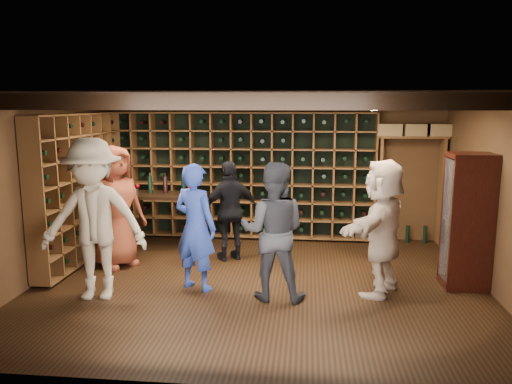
# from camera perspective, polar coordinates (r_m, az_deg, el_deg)

# --- Properties ---
(ground) EXTENTS (6.00, 6.00, 0.00)m
(ground) POSITION_cam_1_polar(r_m,az_deg,el_deg) (6.85, 0.31, -10.46)
(ground) COLOR black
(ground) RESTS_ON ground
(room_shell) EXTENTS (6.00, 6.00, 6.00)m
(room_shell) POSITION_cam_1_polar(r_m,az_deg,el_deg) (6.47, 0.38, 10.21)
(room_shell) COLOR #4D301A
(room_shell) RESTS_ON ground
(wine_rack_back) EXTENTS (4.65, 0.30, 2.20)m
(wine_rack_back) POSITION_cam_1_polar(r_m,az_deg,el_deg) (8.89, -1.60, 1.93)
(wine_rack_back) COLOR brown
(wine_rack_back) RESTS_ON ground
(wine_rack_left) EXTENTS (0.30, 2.65, 2.20)m
(wine_rack_left) POSITION_cam_1_polar(r_m,az_deg,el_deg) (8.10, -19.44, 0.57)
(wine_rack_left) COLOR brown
(wine_rack_left) RESTS_ON ground
(crate_shelf) EXTENTS (1.20, 0.32, 2.07)m
(crate_shelf) POSITION_cam_1_polar(r_m,az_deg,el_deg) (8.93, 17.44, 4.22)
(crate_shelf) COLOR brown
(crate_shelf) RESTS_ON ground
(display_cabinet) EXTENTS (0.55, 0.50, 1.75)m
(display_cabinet) POSITION_cam_1_polar(r_m,az_deg,el_deg) (7.09, 22.94, -3.36)
(display_cabinet) COLOR black
(display_cabinet) RESTS_ON ground
(man_blue_shirt) EXTENTS (0.72, 0.61, 1.66)m
(man_blue_shirt) POSITION_cam_1_polar(r_m,az_deg,el_deg) (6.50, -6.95, -4.00)
(man_blue_shirt) COLOR navy
(man_blue_shirt) RESTS_ON ground
(man_grey_suit) EXTENTS (0.87, 0.70, 1.71)m
(man_grey_suit) POSITION_cam_1_polar(r_m,az_deg,el_deg) (6.14, 1.97, -4.52)
(man_grey_suit) COLOR black
(man_grey_suit) RESTS_ON ground
(guest_red_floral) EXTENTS (1.00, 1.05, 1.81)m
(guest_red_floral) POSITION_cam_1_polar(r_m,az_deg,el_deg) (7.64, -15.73, -1.62)
(guest_red_floral) COLOR maroon
(guest_red_floral) RESTS_ON ground
(guest_woman_black) EXTENTS (0.98, 0.77, 1.55)m
(guest_woman_black) POSITION_cam_1_polar(r_m,az_deg,el_deg) (7.70, -2.92, -2.17)
(guest_woman_black) COLOR black
(guest_woman_black) RESTS_ON ground
(guest_khaki) EXTENTS (1.36, 0.88, 2.00)m
(guest_khaki) POSITION_cam_1_polar(r_m,az_deg,el_deg) (6.44, -18.07, -3.02)
(guest_khaki) COLOR gray
(guest_khaki) RESTS_ON ground
(guest_beige) EXTENTS (1.20, 1.66, 1.73)m
(guest_beige) POSITION_cam_1_polar(r_m,az_deg,el_deg) (6.50, 14.23, -3.92)
(guest_beige) COLOR tan
(guest_beige) RESTS_ON ground
(tasting_table) EXTENTS (1.27, 0.67, 1.22)m
(tasting_table) POSITION_cam_1_polar(r_m,az_deg,el_deg) (8.36, -10.07, -1.00)
(tasting_table) COLOR black
(tasting_table) RESTS_ON ground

